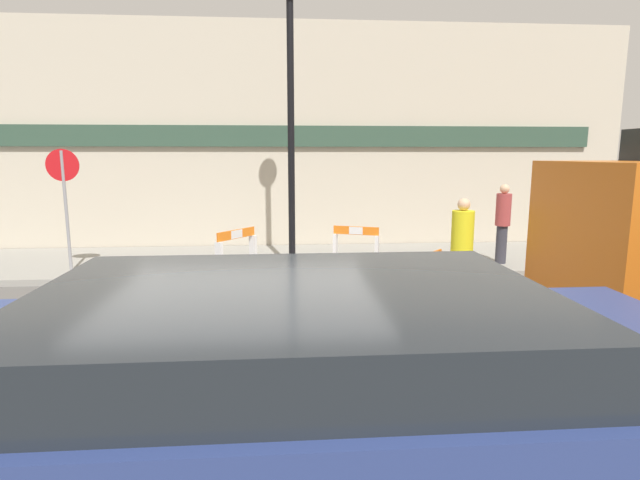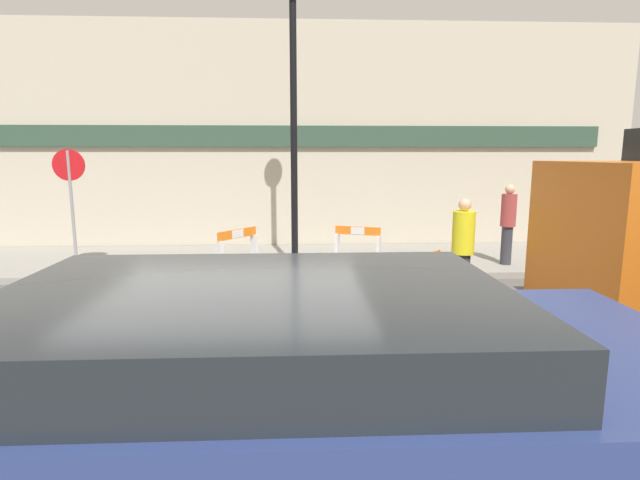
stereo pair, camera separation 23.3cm
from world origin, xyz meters
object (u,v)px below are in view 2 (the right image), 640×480
Objects in this scene: stop_sign at (71,190)px; streetlamp_post at (293,87)px; parked_car_1 at (259,443)px; person_pedestrian at (508,222)px; person_worker at (463,248)px.

streetlamp_post is at bearing 176.14° from stop_sign.
stop_sign is 8.64m from parked_car_1.
person_pedestrian is at bearing 59.67° from parked_car_1.
person_pedestrian reaches higher than person_worker.
streetlamp_post is 2.33× the size of stop_sign.
person_pedestrian is (1.68, 2.25, 0.11)m from person_worker.
parked_car_1 is at bearing 84.62° from person_pedestrian.
streetlamp_post is at bearing 88.88° from parked_car_1.
person_pedestrian is 0.39× the size of parked_car_1.
streetlamp_post is at bearing -43.58° from person_worker.
person_worker is 1.03× the size of person_pedestrian.
stop_sign is 1.43× the size of person_pedestrian.
person_worker is at bearing 159.86° from stop_sign.
parked_car_1 is at bearing 115.49° from stop_sign.
person_pedestrian is at bearing 177.73° from stop_sign.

